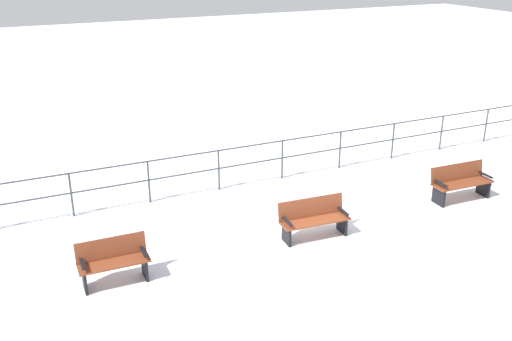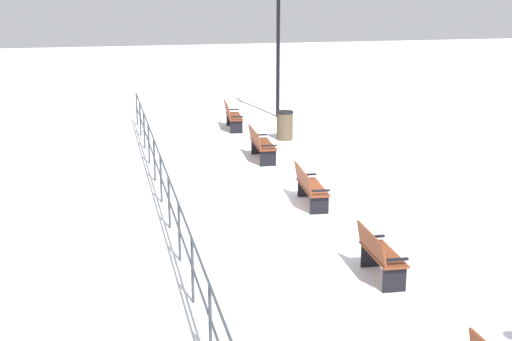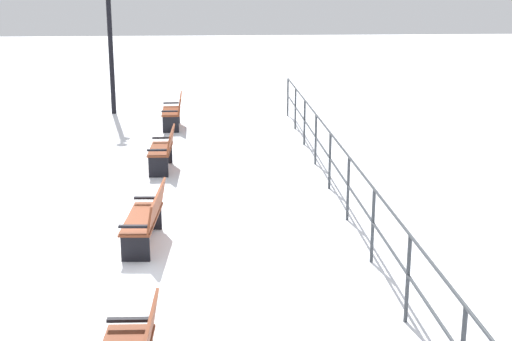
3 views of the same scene
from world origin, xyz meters
TOP-DOWN VIEW (x-y plane):
  - ground_plane at (0.00, 0.00)m, footprint 80.00×80.00m
  - bench_nearest at (-0.03, -8.95)m, footprint 0.57×1.50m
  - bench_second at (-0.01, -4.47)m, footprint 0.55×1.37m
  - bench_third at (-0.00, 0.01)m, footprint 0.63×1.63m
  - waterfront_railing at (-3.35, 0.00)m, footprint 0.05×20.99m

SIDE VIEW (x-z plane):
  - ground_plane at x=0.00m, z-range 0.00..0.00m
  - bench_third at x=0.00m, z-range 0.02..0.89m
  - bench_second at x=-0.01m, z-range 0.02..0.91m
  - bench_nearest at x=-0.03m, z-range 0.02..0.93m
  - waterfront_railing at x=-3.35m, z-range 0.20..1.34m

